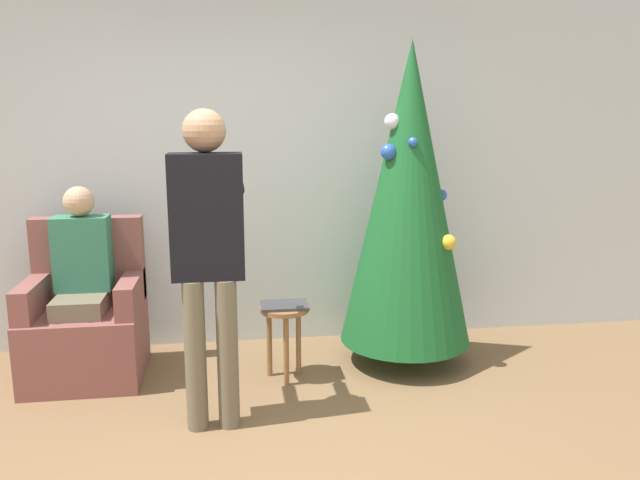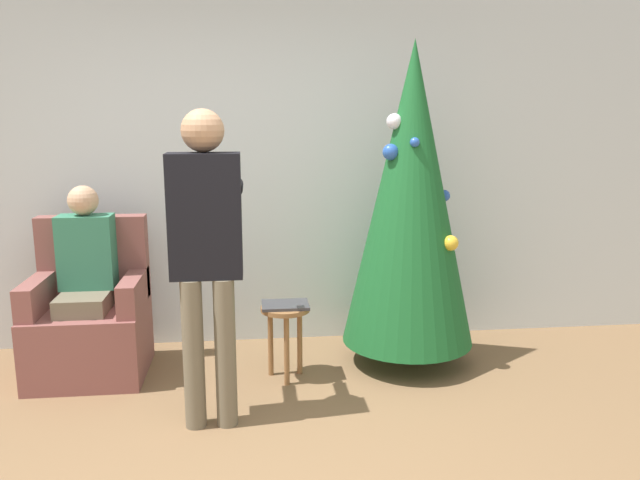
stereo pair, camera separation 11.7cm
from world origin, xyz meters
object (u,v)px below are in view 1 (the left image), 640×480
object	(u,v)px
armchair	(86,324)
person_standing	(208,241)
christmas_tree	(408,196)
side_stool	(284,322)
person_seated	(81,275)

from	to	relation	value
armchair	person_standing	size ratio (longest dim) A/B	0.59
christmas_tree	person_standing	distance (m)	1.53
christmas_tree	side_stool	size ratio (longest dim) A/B	4.46
person_standing	side_stool	xyz separation A→B (m)	(0.46, 0.55, -0.68)
person_standing	armchair	bearing A→B (deg)	137.23
armchair	person_seated	distance (m)	0.35
christmas_tree	side_stool	world-z (taller)	christmas_tree
armchair	person_seated	xyz separation A→B (m)	(0.00, -0.03, 0.35)
christmas_tree	armchair	distance (m)	2.36
person_standing	side_stool	bearing A→B (deg)	50.20
christmas_tree	person_standing	xyz separation A→B (m)	(-1.34, -0.73, -0.13)
christmas_tree	side_stool	xyz separation A→B (m)	(-0.88, -0.18, -0.81)
side_stool	person_seated	bearing A→B (deg)	170.98
person_standing	person_seated	bearing A→B (deg)	138.34
person_standing	side_stool	world-z (taller)	person_standing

